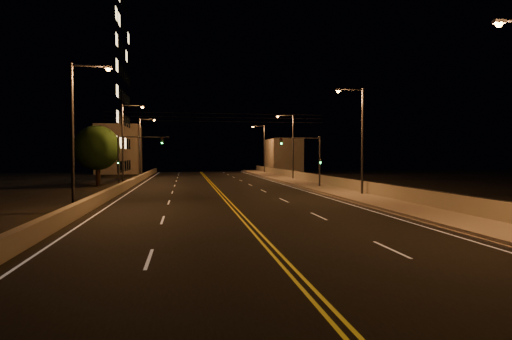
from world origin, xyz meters
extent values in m
plane|color=black|center=(0.00, 0.00, 0.00)|extent=(160.00, 160.00, 0.00)
cube|color=black|center=(0.00, 20.00, 0.01)|extent=(18.00, 120.00, 0.02)
cube|color=gray|center=(10.80, 20.00, 0.15)|extent=(3.60, 120.00, 0.30)
cube|color=gray|center=(8.93, 20.00, 0.07)|extent=(0.14, 120.00, 0.15)
cube|color=gray|center=(12.45, 20.00, 0.80)|extent=(0.30, 120.00, 1.00)
cube|color=gray|center=(-9.48, 20.00, 0.42)|extent=(0.45, 120.00, 0.84)
cube|color=gray|center=(16.50, 71.69, 3.42)|extent=(6.00, 10.00, 6.84)
cube|color=gray|center=(-16.00, 72.81, 4.74)|extent=(8.00, 8.00, 9.49)
cylinder|color=black|center=(12.45, 20.00, 1.33)|extent=(0.06, 120.00, 0.06)
cube|color=silver|center=(-8.60, 20.00, 0.02)|extent=(0.12, 116.00, 0.00)
cube|color=silver|center=(8.60, 20.00, 0.02)|extent=(0.12, 116.00, 0.00)
cube|color=gold|center=(-0.15, 20.00, 0.02)|extent=(0.12, 116.00, 0.00)
cube|color=gold|center=(0.15, 20.00, 0.02)|extent=(0.12, 116.00, 0.00)
cube|color=silver|center=(-4.50, 1.50, 0.02)|extent=(0.12, 3.00, 0.00)
cube|color=silver|center=(-4.50, 10.50, 0.02)|extent=(0.12, 3.00, 0.00)
cube|color=silver|center=(-4.50, 19.50, 0.02)|extent=(0.12, 3.00, 0.00)
cube|color=silver|center=(-4.50, 28.50, 0.02)|extent=(0.12, 3.00, 0.00)
cube|color=silver|center=(-4.50, 37.50, 0.02)|extent=(0.12, 3.00, 0.00)
cube|color=silver|center=(-4.50, 46.50, 0.02)|extent=(0.12, 3.00, 0.00)
cube|color=silver|center=(-4.50, 55.50, 0.02)|extent=(0.12, 3.00, 0.00)
cube|color=silver|center=(-4.50, 64.50, 0.02)|extent=(0.12, 3.00, 0.00)
cube|color=silver|center=(-4.50, 73.50, 0.02)|extent=(0.12, 3.00, 0.00)
cube|color=silver|center=(4.50, 1.50, 0.02)|extent=(0.12, 3.00, 0.00)
cube|color=silver|center=(4.50, 10.50, 0.02)|extent=(0.12, 3.00, 0.00)
cube|color=silver|center=(4.50, 19.50, 0.02)|extent=(0.12, 3.00, 0.00)
cube|color=silver|center=(4.50, 28.50, 0.02)|extent=(0.12, 3.00, 0.00)
cube|color=silver|center=(4.50, 37.50, 0.02)|extent=(0.12, 3.00, 0.00)
cube|color=silver|center=(4.50, 46.50, 0.02)|extent=(0.12, 3.00, 0.00)
cube|color=silver|center=(4.50, 55.50, 0.02)|extent=(0.12, 3.00, 0.00)
cube|color=silver|center=(4.50, 64.50, 0.02)|extent=(0.12, 3.00, 0.00)
cube|color=silver|center=(4.50, 73.50, 0.02)|extent=(0.12, 3.00, 0.00)
cube|color=#2D2D33|center=(9.60, 2.34, 9.14)|extent=(0.50, 0.25, 0.14)
sphere|color=#FF9E2D|center=(9.60, 2.34, 9.04)|extent=(0.28, 0.28, 0.28)
cylinder|color=#2D2D33|center=(11.80, 21.15, 4.68)|extent=(0.20, 0.20, 9.36)
cylinder|color=#2D2D33|center=(10.70, 21.15, 9.21)|extent=(2.20, 0.12, 0.12)
cube|color=#2D2D33|center=(9.60, 21.15, 9.14)|extent=(0.50, 0.25, 0.14)
sphere|color=#FF9E2D|center=(9.60, 21.15, 9.04)|extent=(0.28, 0.28, 0.28)
cylinder|color=#2D2D33|center=(11.80, 45.16, 4.68)|extent=(0.20, 0.20, 9.36)
cylinder|color=#2D2D33|center=(10.70, 45.16, 9.21)|extent=(2.20, 0.12, 0.12)
cube|color=#2D2D33|center=(9.60, 45.16, 9.14)|extent=(0.50, 0.25, 0.14)
sphere|color=#FF9E2D|center=(9.60, 45.16, 9.04)|extent=(0.28, 0.28, 0.28)
cylinder|color=#2D2D33|center=(11.80, 67.31, 4.68)|extent=(0.20, 0.20, 9.36)
cylinder|color=#2D2D33|center=(10.70, 67.31, 9.21)|extent=(2.20, 0.12, 0.12)
cube|color=#2D2D33|center=(9.60, 67.31, 9.14)|extent=(0.50, 0.25, 0.14)
sphere|color=#FF9E2D|center=(9.60, 67.31, 9.04)|extent=(0.28, 0.28, 0.28)
cylinder|color=#2D2D33|center=(-10.20, 14.64, 4.68)|extent=(0.20, 0.20, 9.36)
cylinder|color=#2D2D33|center=(-9.10, 14.64, 9.21)|extent=(2.20, 0.12, 0.12)
cube|color=#2D2D33|center=(-8.00, 14.64, 9.14)|extent=(0.50, 0.25, 0.14)
sphere|color=#FF9E2D|center=(-8.00, 14.64, 9.04)|extent=(0.28, 0.28, 0.28)
cylinder|color=#2D2D33|center=(-10.20, 36.29, 4.68)|extent=(0.20, 0.20, 9.36)
cylinder|color=#2D2D33|center=(-9.10, 36.29, 9.21)|extent=(2.20, 0.12, 0.12)
cube|color=#2D2D33|center=(-8.00, 36.29, 9.14)|extent=(0.50, 0.25, 0.14)
sphere|color=#FF9E2D|center=(-8.00, 36.29, 9.04)|extent=(0.28, 0.28, 0.28)
cylinder|color=#2D2D33|center=(-10.20, 54.92, 4.68)|extent=(0.20, 0.20, 9.36)
cylinder|color=#2D2D33|center=(-9.10, 54.92, 9.21)|extent=(2.20, 0.12, 0.12)
cube|color=#2D2D33|center=(-8.00, 54.92, 9.14)|extent=(0.50, 0.25, 0.14)
sphere|color=#FF9E2D|center=(-8.00, 54.92, 9.04)|extent=(0.28, 0.28, 0.28)
cylinder|color=#2D2D33|center=(11.00, 30.49, 2.82)|extent=(0.18, 0.18, 5.63)
cylinder|color=#2D2D33|center=(8.50, 30.49, 5.43)|extent=(5.00, 0.10, 0.10)
cube|color=black|center=(6.75, 30.49, 5.08)|extent=(0.28, 0.18, 0.80)
sphere|color=#19FF4C|center=(6.75, 30.38, 4.83)|extent=(0.14, 0.14, 0.14)
cube|color=black|center=(11.00, 30.34, 3.00)|extent=(0.22, 0.14, 0.55)
cylinder|color=#2D2D33|center=(-9.80, 30.49, 2.82)|extent=(0.18, 0.18, 5.63)
cylinder|color=#2D2D33|center=(-7.30, 30.49, 5.43)|extent=(5.00, 0.10, 0.10)
cube|color=black|center=(-5.55, 30.49, 5.08)|extent=(0.28, 0.18, 0.80)
sphere|color=#19FF4C|center=(-5.55, 30.38, 4.83)|extent=(0.14, 0.14, 0.14)
cube|color=black|center=(-9.80, 30.34, 3.00)|extent=(0.22, 0.14, 0.55)
cylinder|color=black|center=(0.00, 29.50, 7.00)|extent=(22.00, 0.03, 0.03)
cylinder|color=black|center=(0.00, 29.50, 7.40)|extent=(22.00, 0.03, 0.03)
cylinder|color=black|center=(0.00, 29.50, 7.80)|extent=(22.00, 0.03, 0.03)
cube|color=gray|center=(-24.10, 51.48, 13.80)|extent=(24.00, 15.00, 27.60)
cylinder|color=black|center=(-13.40, 38.59, 1.24)|extent=(0.36, 0.36, 2.48)
sphere|color=black|center=(-13.40, 38.59, 4.47)|extent=(5.23, 5.23, 5.23)
cylinder|color=black|center=(-14.36, 44.63, 1.26)|extent=(0.36, 0.36, 2.52)
sphere|color=black|center=(-14.36, 44.63, 4.55)|extent=(5.32, 5.32, 5.32)
camera|label=1|loc=(-3.23, -13.62, 3.62)|focal=30.00mm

